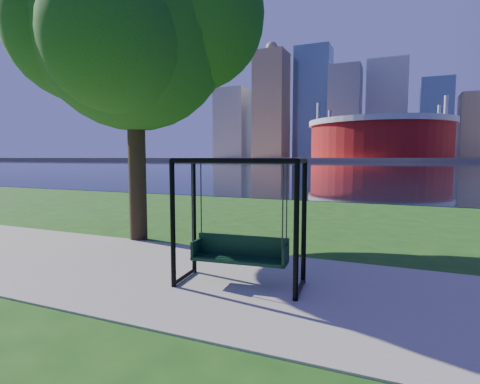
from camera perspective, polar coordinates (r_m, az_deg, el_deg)
The scene contains 8 objects.
ground at distance 6.93m, azimuth 1.49°, elevation -12.60°, with size 900.00×900.00×0.00m, color #1E5114.
path at distance 6.49m, azimuth -0.19°, elevation -13.73°, with size 120.00×4.00×0.03m, color #9E937F.
river at distance 108.18m, azimuth 21.97°, elevation 3.77°, with size 900.00×180.00×0.02m, color black.
far_bank at distance 312.14m, azimuth 22.85°, elevation 4.65°, with size 900.00×228.00×2.00m, color #937F60.
stadium at distance 241.75m, azimuth 20.44°, elevation 7.81°, with size 83.00×83.00×32.00m.
skyline at distance 327.34m, azimuth 22.33°, elevation 10.80°, with size 392.00×66.00×96.50m.
swing at distance 6.14m, azimuth -0.03°, elevation -5.07°, with size 2.15×1.10×2.12m.
park_tree at distance 10.48m, azimuth -15.94°, elevation 22.94°, with size 6.20×5.60×7.70m.
Camera 1 is at (2.44, -6.13, 2.13)m, focal length 28.00 mm.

